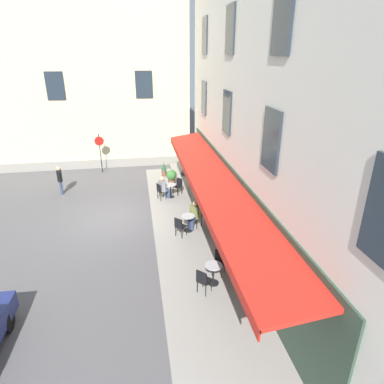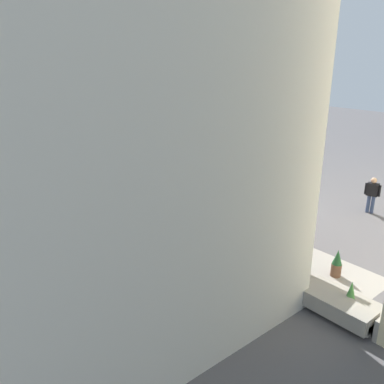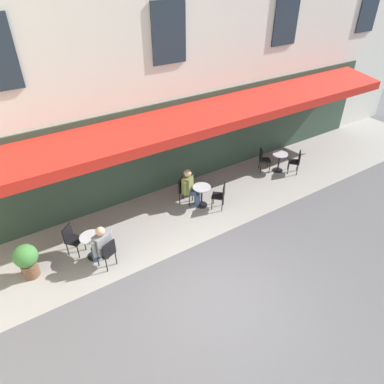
# 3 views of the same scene
# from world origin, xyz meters

# --- Properties ---
(ground_plane) EXTENTS (70.00, 70.00, 0.00)m
(ground_plane) POSITION_xyz_m (0.00, 0.00, 0.00)
(ground_plane) COLOR #565456
(sidewalk_cafe_terrace) EXTENTS (20.50, 3.20, 0.01)m
(sidewalk_cafe_terrace) POSITION_xyz_m (-3.25, -3.40, 0.00)
(sidewalk_cafe_terrace) COLOR gray
(sidewalk_cafe_terrace) RESTS_ON ground_plane
(back_alley_steps) EXTENTS (2.40, 1.75, 0.60)m
(back_alley_steps) POSITION_xyz_m (6.60, -4.59, 0.24)
(back_alley_steps) COLOR gray
(back_alley_steps) RESTS_ON ground_plane
(cafe_table_near_entrance) EXTENTS (0.60, 0.60, 0.75)m
(cafe_table_near_entrance) POSITION_xyz_m (-1.80, -3.35, 0.49)
(cafe_table_near_entrance) COLOR black
(cafe_table_near_entrance) RESTS_ON ground_plane
(cafe_chair_black_back_row) EXTENTS (0.57, 0.57, 0.91)m
(cafe_chair_black_back_row) POSITION_xyz_m (-2.25, -2.91, 0.55)
(cafe_chair_black_back_row) COLOR black
(cafe_chair_black_back_row) RESTS_ON ground_plane
(cafe_chair_black_corner_right) EXTENTS (0.56, 0.56, 0.91)m
(cafe_chair_black_corner_right) POSITION_xyz_m (-1.40, -3.84, 0.55)
(cafe_chair_black_corner_right) COLOR black
(cafe_chair_black_corner_right) RESTS_ON ground_plane
(cafe_table_mid_terrace) EXTENTS (0.60, 0.60, 0.75)m
(cafe_table_mid_terrace) POSITION_xyz_m (2.10, -2.98, 0.49)
(cafe_table_mid_terrace) COLOR black
(cafe_table_mid_terrace) RESTS_ON ground_plane
(cafe_chair_black_facing_street) EXTENTS (0.52, 0.52, 0.91)m
(cafe_chair_black_facing_street) POSITION_xyz_m (1.88, -2.39, 0.55)
(cafe_chair_black_facing_street) COLOR black
(cafe_chair_black_facing_street) RESTS_ON ground_plane
(cafe_chair_black_kerbside) EXTENTS (0.56, 0.56, 0.91)m
(cafe_chair_black_kerbside) POSITION_xyz_m (2.51, -3.46, 0.55)
(cafe_chair_black_kerbside) COLOR black
(cafe_chair_black_kerbside) RESTS_ON ground_plane
(cafe_table_streetside) EXTENTS (0.60, 0.60, 0.75)m
(cafe_table_streetside) POSITION_xyz_m (-5.61, -3.63, 0.49)
(cafe_table_streetside) COLOR black
(cafe_table_streetside) RESTS_ON ground_plane
(cafe_chair_black_under_awning) EXTENTS (0.57, 0.57, 0.91)m
(cafe_chair_black_under_awning) POSITION_xyz_m (-6.05, -3.17, 0.55)
(cafe_chair_black_under_awning) COLOR black
(cafe_chair_black_under_awning) RESTS_ON ground_plane
(cafe_chair_black_corner_left) EXTENTS (0.55, 0.55, 0.91)m
(cafe_chair_black_corner_left) POSITION_xyz_m (-5.08, -3.96, 0.55)
(cafe_chair_black_corner_left) COLOR black
(cafe_chair_black_corner_left) RESTS_ON ground_plane
(seated_patron_in_grey) EXTENTS (0.63, 0.63, 1.31)m
(seated_patron_in_grey) POSITION_xyz_m (1.95, -2.59, 0.70)
(seated_patron_in_grey) COLOR navy
(seated_patron_in_grey) RESTS_ON ground_plane
(seated_companion_in_olive) EXTENTS (0.64, 0.65, 1.32)m
(seated_companion_in_olive) POSITION_xyz_m (-1.54, -3.67, 0.71)
(seated_companion_in_olive) COLOR navy
(seated_companion_in_olive) RESTS_ON ground_plane
(walking_pedestrian_in_black) EXTENTS (0.66, 0.37, 1.63)m
(walking_pedestrian_in_black) POSITION_xyz_m (3.59, 3.07, 0.95)
(walking_pedestrian_in_black) COLOR navy
(walking_pedestrian_in_black) RESTS_ON ground_plane
(potted_plant_by_steps) EXTENTS (0.61, 0.61, 1.01)m
(potted_plant_by_steps) POSITION_xyz_m (3.74, -3.21, 0.58)
(potted_plant_by_steps) COLOR brown
(potted_plant_by_steps) RESTS_ON ground_plane
(potted_plant_entrance_left) EXTENTS (0.34, 0.34, 1.04)m
(potted_plant_entrance_left) POSITION_xyz_m (6.94, -4.48, 0.51)
(potted_plant_entrance_left) COLOR brown
(potted_plant_entrance_left) RESTS_ON ground_plane
(potted_plant_entrance_right) EXTENTS (0.32, 0.32, 0.91)m
(potted_plant_entrance_right) POSITION_xyz_m (5.60, -2.92, 0.44)
(potted_plant_entrance_right) COLOR brown
(potted_plant_entrance_right) RESTS_ON ground_plane
(parked_car_navy) EXTENTS (4.35, 1.92, 1.33)m
(parked_car_navy) POSITION_xyz_m (-8.19, 3.51, 0.71)
(parked_car_navy) COLOR navy
(parked_car_navy) RESTS_ON ground_plane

